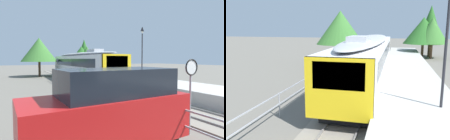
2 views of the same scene
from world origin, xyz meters
TOP-DOWN VIEW (x-y plane):
  - ground_plane at (-3.00, 22.00)m, footprint 160.00×160.00m
  - track_rails at (0.00, 22.00)m, footprint 3.20×60.00m
  - commuter_train at (0.00, 29.60)m, footprint 2.82×20.05m
  - station_platform at (3.25, 22.00)m, footprint 3.90×60.00m
  - platform_lamp_mid_platform at (4.19, 21.77)m, footprint 0.34×0.34m
  - tree_behind_carpark at (6.82, 47.61)m, footprint 3.62×3.62m
  - tree_behind_station_far at (6.87, 45.82)m, footprint 4.27×4.27m
  - tree_distant_left at (-4.23, 37.79)m, footprint 5.56×5.56m
  - tree_distant_centre at (5.80, 46.56)m, footprint 5.56×5.56m

SIDE VIEW (x-z plane):
  - ground_plane at x=-3.00m, z-range 0.00..0.00m
  - track_rails at x=0.00m, z-range -0.04..0.10m
  - station_platform at x=3.25m, z-range 0.00..0.90m
  - commuter_train at x=0.00m, z-range 0.28..4.02m
  - tree_behind_station_far at x=6.87m, z-range 1.03..6.65m
  - tree_distant_centre at x=5.80m, z-range 0.99..6.71m
  - tree_distant_left at x=-4.23m, z-range 1.19..7.40m
  - platform_lamp_mid_platform at x=4.19m, z-range 1.95..7.30m
  - tree_behind_carpark at x=6.82m, z-range 0.97..8.39m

